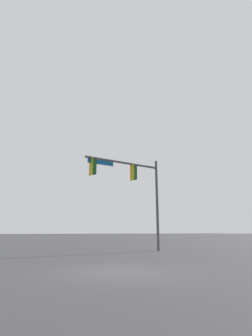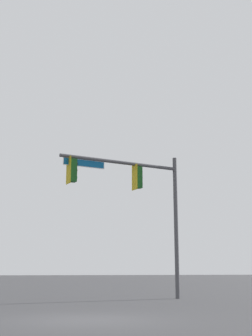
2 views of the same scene
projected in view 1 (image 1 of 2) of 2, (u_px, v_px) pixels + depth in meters
name	position (u px, v px, depth m)	size (l,w,h in m)	color
ground_plane	(119.00, 272.00, 9.67)	(400.00, 400.00, 0.00)	#38383A
signal_pole_near	(133.00, 182.00, 20.35)	(6.54, 0.97, 7.24)	#47474C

